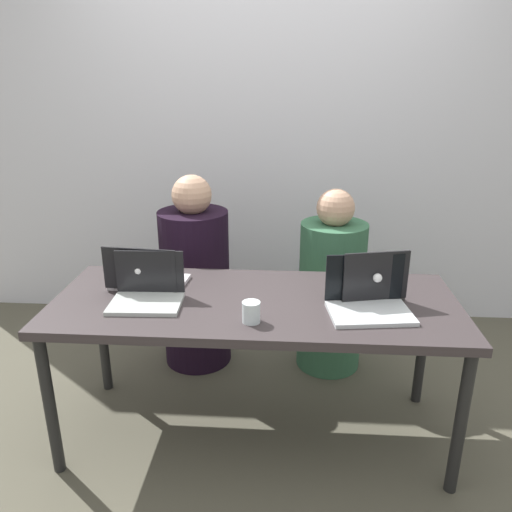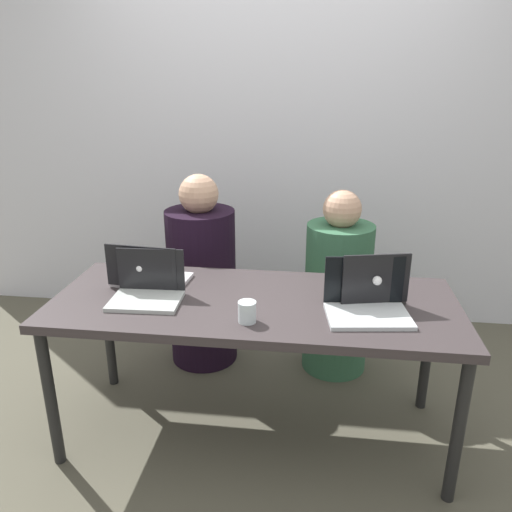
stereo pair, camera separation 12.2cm
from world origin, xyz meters
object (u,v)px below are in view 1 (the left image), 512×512
(laptop_back_left, at_px, (146,278))
(water_glass_center, at_px, (252,313))
(person_on_left, at_px, (196,282))
(person_on_right, at_px, (331,291))
(laptop_back_right, at_px, (368,286))
(laptop_front_right, at_px, (368,300))
(laptop_front_left, at_px, (147,292))

(laptop_back_left, height_order, water_glass_center, laptop_back_left)
(person_on_left, relative_size, person_on_right, 1.06)
(laptop_back_right, height_order, laptop_front_right, laptop_back_right)
(laptop_front_left, distance_m, laptop_back_right, 0.97)
(laptop_front_left, xyz_separation_m, laptop_back_left, (-0.05, 0.16, 0.00))
(person_on_left, xyz_separation_m, laptop_front_left, (-0.07, -0.70, 0.25))
(laptop_back_left, height_order, laptop_front_right, laptop_front_right)
(person_on_left, bearing_deg, laptop_back_right, 136.90)
(person_on_left, distance_m, laptop_front_left, 0.75)
(laptop_back_left, xyz_separation_m, water_glass_center, (0.52, -0.32, -0.01))
(person_on_right, height_order, laptop_back_left, person_on_right)
(person_on_right, bearing_deg, water_glass_center, 64.75)
(laptop_back_left, bearing_deg, laptop_back_right, -176.80)
(laptop_back_left, height_order, laptop_back_right, laptop_back_right)
(laptop_front_right, height_order, water_glass_center, laptop_front_right)
(laptop_back_right, xyz_separation_m, laptop_front_right, (-0.02, -0.15, -0.00))
(laptop_front_right, xyz_separation_m, water_glass_center, (-0.47, -0.13, -0.01))
(laptop_front_left, xyz_separation_m, water_glass_center, (0.47, -0.15, -0.01))
(laptop_back_right, bearing_deg, water_glass_center, 16.61)
(laptop_back_left, relative_size, laptop_front_right, 0.99)
(laptop_front_left, distance_m, laptop_back_left, 0.17)
(person_on_right, distance_m, laptop_back_left, 1.09)
(person_on_left, xyz_separation_m, water_glass_center, (0.40, -0.86, 0.24))
(person_on_left, distance_m, water_glass_center, 0.98)
(person_on_left, relative_size, laptop_back_left, 3.16)
(person_on_right, distance_m, water_glass_center, 0.98)
(person_on_left, xyz_separation_m, laptop_back_right, (0.89, -0.58, 0.25))
(laptop_front_left, bearing_deg, laptop_front_right, -3.81)
(laptop_front_right, bearing_deg, person_on_right, 89.29)
(laptop_front_left, distance_m, laptop_front_right, 0.94)
(laptop_back_left, bearing_deg, person_on_right, -143.90)
(person_on_right, relative_size, water_glass_center, 12.28)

